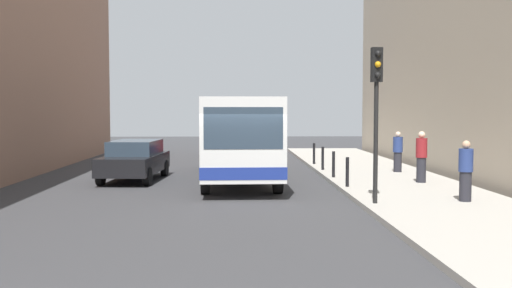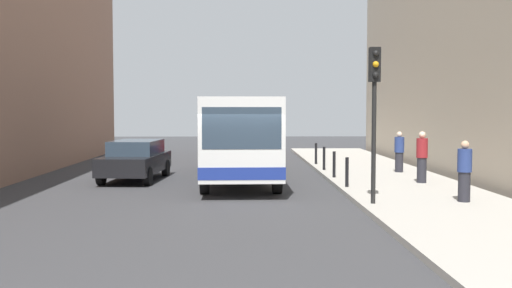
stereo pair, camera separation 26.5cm
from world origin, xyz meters
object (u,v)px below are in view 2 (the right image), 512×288
Objects in this scene: car_beside_bus at (136,159)px; bollard_far at (324,158)px; bus at (239,133)px; car_behind_bus at (243,141)px; bollard_mid at (334,164)px; traffic_light at (374,95)px; pedestrian_far_sidewalk at (399,152)px; bollard_near at (347,172)px; bollard_farthest at (316,154)px; pedestrian_near_signal at (464,171)px; pedestrian_mid_sidewalk at (422,157)px.

bollard_far is (7.32, 2.09, -0.16)m from car_beside_bus.
bus is 11.65× the size of bollard_far.
bollard_mid is at bearing 102.59° from car_behind_bus.
car_beside_bus is 7.62m from bollard_far.
car_beside_bus is 10.18m from traffic_light.
pedestrian_far_sidewalk reaches higher than car_behind_bus.
car_beside_bus is 4.77× the size of bollard_near.
bollard_far is 2.66m from bollard_farthest.
car_behind_bus is 4.69× the size of bollard_far.
bollard_farthest is (7.32, 4.75, -0.16)m from car_beside_bus.
bollard_near is at bearing -90.00° from bollard_far.
pedestrian_near_signal is at bearing -72.82° from bollard_far.
bollard_farthest is (0.00, 2.66, 0.00)m from bollard_far.
car_beside_bus is at bearing -147.04° from bollard_farthest.
car_behind_bus reaches higher than bollard_far.
bus is 5.71m from bollard_farthest.
pedestrian_mid_sidewalk is (2.72, -4.31, 0.40)m from bollard_far.
bollard_farthest is at bearing 153.58° from pedestrian_mid_sidewalk.
bus is at bearing -128.36° from bollard_farthest.
pedestrian_mid_sidewalk reaches higher than pedestrian_far_sidewalk.
bus is 6.44m from pedestrian_far_sidewalk.
traffic_light is 3.24m from pedestrian_near_signal.
pedestrian_mid_sidewalk is (2.72, 1.01, 0.40)m from bollard_near.
bollard_farthest is 0.58× the size of pedestrian_near_signal.
traffic_light is 5.48m from pedestrian_mid_sidewalk.
bollard_mid is 3.37m from pedestrian_far_sidewalk.
car_behind_bus is 4.69× the size of bollard_mid.
car_beside_bus is at bearing 138.34° from traffic_light.
pedestrian_near_signal is (5.90, -18.62, 0.19)m from car_behind_bus.
pedestrian_far_sidewalk is at bearing -173.60° from bus.
bollard_far is at bearing 90.66° from traffic_light.
bollard_near is 2.66m from bollard_mid.
pedestrian_near_signal is 1.03× the size of pedestrian_far_sidewalk.
car_behind_bus is 19.53m from pedestrian_near_signal.
pedestrian_mid_sidewalk is (6.01, -14.48, 0.24)m from car_behind_bus.
bollard_farthest is 7.49m from pedestrian_mid_sidewalk.
bollard_near is (3.48, -3.58, -1.10)m from bus.
bollard_mid is 0.59× the size of pedestrian_far_sidewalk.
car_beside_bus is at bearing 4.11° from bus.
bollard_mid is 0.58× the size of pedestrian_near_signal.
bollard_far is 0.59× the size of pedestrian_far_sidewalk.
bollard_farthest is (3.48, 4.40, -1.10)m from bus.
pedestrian_mid_sidewalk reaches higher than bollard_mid.
traffic_light reaches higher than pedestrian_near_signal.
pedestrian_far_sidewalk is at bearing 70.49° from traffic_light.
pedestrian_mid_sidewalk reaches higher than bollard_far.
bollard_near is (7.32, -3.23, -0.16)m from car_beside_bus.
traffic_light is 2.49× the size of pedestrian_near_signal.
bollard_farthest is 11.42m from pedestrian_near_signal.
pedestrian_mid_sidewalk reaches higher than car_beside_bus.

